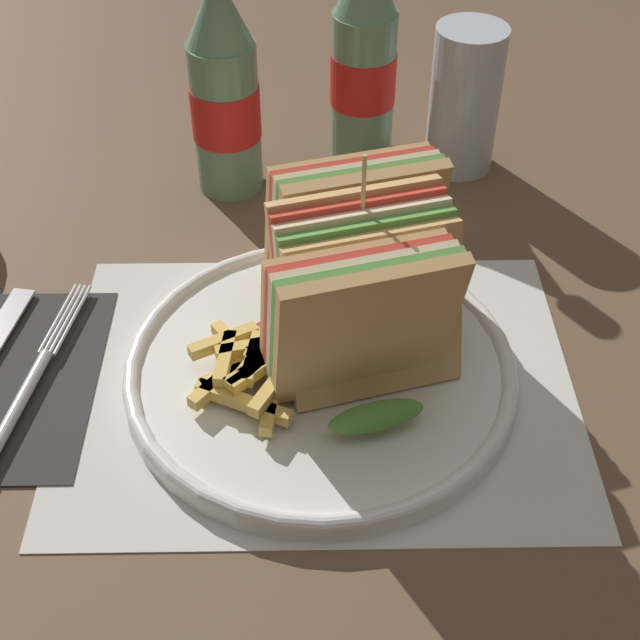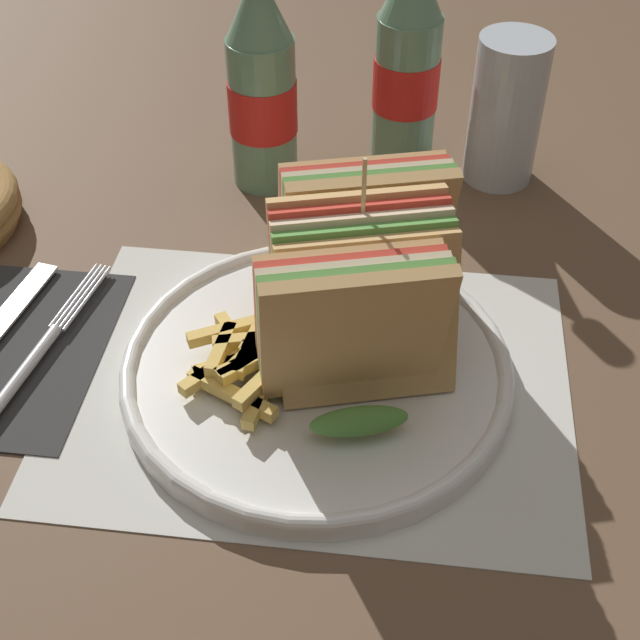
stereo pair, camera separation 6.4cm
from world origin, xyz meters
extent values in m
plane|color=brown|center=(0.00, 0.00, 0.00)|extent=(4.00, 4.00, 0.00)
cube|color=silver|center=(-0.01, -0.03, 0.00)|extent=(0.37, 0.28, 0.00)
cylinder|color=white|center=(-0.01, -0.02, 0.01)|extent=(0.29, 0.29, 0.01)
torus|color=white|center=(-0.01, -0.02, 0.01)|extent=(0.29, 0.29, 0.01)
cube|color=tan|center=(0.02, -0.06, 0.08)|extent=(0.13, 0.07, 0.12)
cube|color=#518E3D|center=(0.02, -0.05, 0.08)|extent=(0.13, 0.07, 0.12)
cube|color=beige|center=(0.01, -0.04, 0.08)|extent=(0.13, 0.07, 0.12)
cube|color=red|center=(0.01, -0.03, 0.08)|extent=(0.13, 0.07, 0.12)
cube|color=tan|center=(0.01, -0.02, 0.07)|extent=(0.13, 0.07, 0.12)
ellipsoid|color=#518E3D|center=(0.03, -0.09, 0.03)|extent=(0.07, 0.04, 0.02)
cube|color=tan|center=(0.03, -0.04, 0.07)|extent=(0.13, 0.07, 0.12)
cube|color=#518E3D|center=(0.02, -0.03, 0.08)|extent=(0.13, 0.07, 0.12)
cube|color=beige|center=(0.02, -0.02, 0.08)|extent=(0.13, 0.07, 0.12)
cube|color=red|center=(0.02, -0.01, 0.08)|extent=(0.13, 0.07, 0.12)
cube|color=tan|center=(0.02, 0.00, 0.08)|extent=(0.13, 0.07, 0.12)
ellipsoid|color=#518E3D|center=(0.03, -0.03, 0.03)|extent=(0.07, 0.04, 0.02)
cube|color=tan|center=(0.02, 0.04, 0.08)|extent=(0.13, 0.07, 0.12)
cube|color=#518E3D|center=(0.02, 0.05, 0.08)|extent=(0.13, 0.07, 0.12)
cube|color=beige|center=(0.01, 0.06, 0.08)|extent=(0.13, 0.07, 0.12)
cube|color=red|center=(0.01, 0.07, 0.08)|extent=(0.13, 0.07, 0.12)
cube|color=tan|center=(0.01, 0.08, 0.07)|extent=(0.13, 0.07, 0.12)
ellipsoid|color=#518E3D|center=(0.03, 0.02, 0.03)|extent=(0.07, 0.04, 0.02)
cylinder|color=tan|center=(0.02, 0.00, 0.10)|extent=(0.00, 0.00, 0.16)
cube|color=#E0B756|center=(-0.07, -0.04, 0.02)|extent=(0.06, 0.04, 0.01)
cube|color=#E0B756|center=(-0.07, -0.01, 0.02)|extent=(0.03, 0.04, 0.01)
cube|color=#E0B756|center=(-0.08, -0.05, 0.02)|extent=(0.04, 0.04, 0.01)
cube|color=#E0B756|center=(-0.06, -0.07, 0.02)|extent=(0.07, 0.04, 0.01)
cube|color=#E0B756|center=(-0.04, -0.06, 0.02)|extent=(0.02, 0.06, 0.01)
cube|color=#E0B756|center=(-0.05, -0.04, 0.03)|extent=(0.06, 0.05, 0.01)
cube|color=#E0B756|center=(-0.04, -0.05, 0.03)|extent=(0.04, 0.07, 0.01)
cube|color=#E0B756|center=(-0.05, -0.03, 0.03)|extent=(0.04, 0.04, 0.01)
cube|color=#E0B756|center=(-0.08, -0.03, 0.03)|extent=(0.01, 0.05, 0.01)
cube|color=#E0B756|center=(-0.06, -0.03, 0.03)|extent=(0.02, 0.05, 0.01)
cube|color=#E0B756|center=(-0.05, -0.03, 0.03)|extent=(0.03, 0.05, 0.01)
cube|color=#E0B756|center=(-0.04, -0.04, 0.03)|extent=(0.06, 0.02, 0.01)
cube|color=#E0B756|center=(-0.05, -0.04, 0.03)|extent=(0.06, 0.05, 0.01)
cube|color=#E0B756|center=(-0.08, -0.02, 0.03)|extent=(0.05, 0.03, 0.01)
cube|color=#E0B756|center=(-0.05, -0.02, 0.03)|extent=(0.07, 0.03, 0.01)
ellipsoid|color=maroon|center=(-0.05, 0.00, 0.03)|extent=(0.03, 0.03, 0.01)
cube|color=#2D2D2D|center=(-0.24, -0.02, 0.00)|extent=(0.13, 0.19, 0.00)
cylinder|color=silver|center=(-0.22, -0.06, 0.01)|extent=(0.03, 0.12, 0.01)
cylinder|color=silver|center=(-0.21, 0.04, 0.01)|extent=(0.02, 0.08, 0.00)
cylinder|color=silver|center=(-0.21, 0.04, 0.01)|extent=(0.02, 0.08, 0.00)
cylinder|color=silver|center=(-0.21, 0.04, 0.01)|extent=(0.02, 0.08, 0.00)
cylinder|color=silver|center=(-0.20, 0.04, 0.01)|extent=(0.02, 0.08, 0.00)
cube|color=silver|center=(-0.26, 0.02, 0.01)|extent=(0.04, 0.12, 0.00)
cylinder|color=slate|center=(-0.09, 0.23, 0.07)|extent=(0.06, 0.06, 0.14)
cylinder|color=red|center=(-0.09, 0.23, 0.08)|extent=(0.06, 0.06, 0.05)
cone|color=slate|center=(-0.09, 0.23, 0.17)|extent=(0.06, 0.06, 0.06)
cylinder|color=slate|center=(0.03, 0.30, 0.07)|extent=(0.06, 0.06, 0.14)
cylinder|color=red|center=(0.03, 0.30, 0.08)|extent=(0.06, 0.06, 0.05)
cylinder|color=silver|center=(0.13, 0.27, 0.07)|extent=(0.07, 0.07, 0.14)
camera|label=1|loc=(-0.02, -0.48, 0.48)|focal=50.00mm
camera|label=2|loc=(0.05, -0.47, 0.48)|focal=50.00mm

